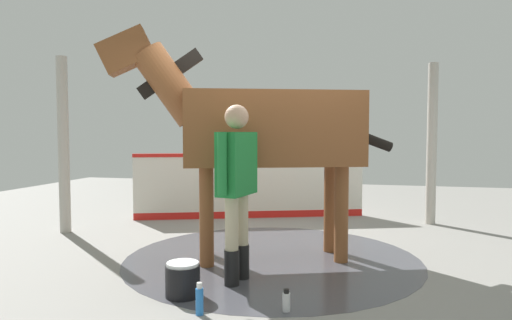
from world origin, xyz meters
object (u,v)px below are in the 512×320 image
at_px(handler, 237,179).
at_px(bottle_spray, 199,300).
at_px(horse, 261,129).
at_px(bottle_shampoo, 286,301).
at_px(wash_bucket, 183,280).

xyz_separation_m(handler, bottle_spray, (0.07, 0.87, -0.91)).
bearing_deg(horse, handler, 67.45).
height_order(handler, bottle_spray, handler).
relative_size(horse, bottle_shampoo, 17.35).
bearing_deg(wash_bucket, horse, -106.59).
height_order(horse, wash_bucket, horse).
relative_size(wash_bucket, bottle_spray, 1.18).
distance_m(horse, bottle_spray, 2.24).
bearing_deg(wash_bucket, bottle_spray, 129.52).
height_order(wash_bucket, bottle_shampoo, wash_bucket).
relative_size(horse, wash_bucket, 10.44).
xyz_separation_m(horse, bottle_spray, (0.11, 1.74, -1.42)).
relative_size(handler, bottle_spray, 6.58).
bearing_deg(horse, wash_bucket, 53.58).
distance_m(handler, bottle_spray, 1.26).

